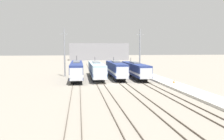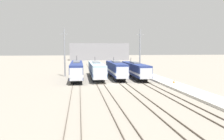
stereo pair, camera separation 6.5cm
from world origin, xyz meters
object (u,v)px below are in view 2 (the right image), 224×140
Objects in this scene: locomotive_far_right at (135,70)px; catenary_tower_left at (64,52)px; locomotive_far_left at (77,70)px; catenary_tower_right at (140,52)px; locomotive_center_left at (96,70)px; traffic_cone at (174,81)px; locomotive_center_right at (116,69)px.

locomotive_far_right is 1.53× the size of catenary_tower_left.
catenary_tower_right is (17.13, 5.82, 4.19)m from locomotive_far_left.
locomotive_center_left is at bearing -30.66° from catenary_tower_left.
locomotive_center_left is 1.60× the size of catenary_tower_left.
locomotive_center_left is 30.79× the size of traffic_cone.
locomotive_far_right is 18.85m from catenary_tower_left.
locomotive_far_left is at bearing -61.86° from catenary_tower_left.
catenary_tower_right reaches higher than locomotive_center_left.
catenary_tower_left is 19.23× the size of traffic_cone.
locomotive_center_left reaches higher than locomotive_far_right.
locomotive_center_left is 4.86m from locomotive_center_right.
locomotive_far_right is (9.59, -0.86, -0.06)m from locomotive_center_left.
catenary_tower_right is 18.09m from traffic_cone.
locomotive_far_left is at bearing 149.97° from traffic_cone.
locomotive_far_left is 22.43m from traffic_cone.
catenary_tower_left is at bearing 156.71° from locomotive_center_right.
catenary_tower_right is at bearing 20.80° from locomotive_center_left.
locomotive_far_right is at bearing -5.10° from locomotive_center_left.
traffic_cone is (5.00, -11.48, -1.35)m from locomotive_far_right.
locomotive_center_right is 4.80m from locomotive_far_right.
locomotive_center_left is 1.60× the size of catenary_tower_right.
catenary_tower_left and catenary_tower_right have the same top height.
traffic_cone is (9.79, -11.55, -1.49)m from locomotive_center_right.
locomotive_center_left is 19.15m from traffic_cone.
locomotive_center_left is 13.87m from catenary_tower_right.
locomotive_far_left is 1.56× the size of catenary_tower_left.
catenary_tower_left is 20.24m from catenary_tower_right.
catenary_tower_left is at bearing 142.88° from traffic_cone.
locomotive_far_right is at bearing 113.53° from traffic_cone.
locomotive_center_left is 1.19× the size of locomotive_center_right.
catenary_tower_right reaches higher than locomotive_center_right.
locomotive_center_right is (4.79, -0.78, 0.07)m from locomotive_center_left.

